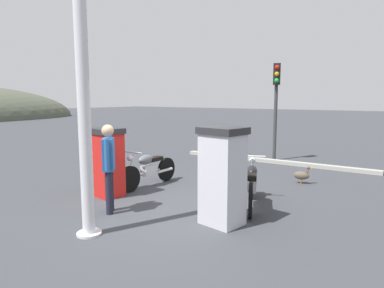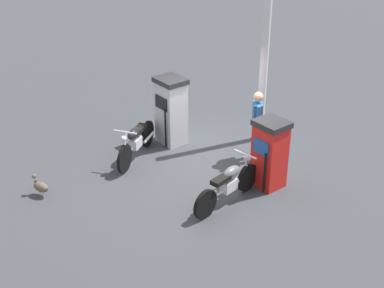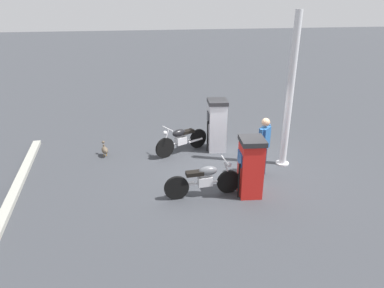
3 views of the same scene
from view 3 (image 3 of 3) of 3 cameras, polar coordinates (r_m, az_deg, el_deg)
The scene contains 9 objects.
ground_plane at distance 10.16m, azimuth 5.73°, elevation -4.21°, with size 120.00×120.00×0.00m, color #383A3F.
fuel_pump_near at distance 11.17m, azimuth 4.18°, elevation 3.20°, with size 0.73×0.80×1.71m.
fuel_pump_far at distance 8.61m, azimuth 9.80°, elevation -3.78°, with size 0.71×0.75×1.54m.
motorcycle_near_pump at distance 11.03m, azimuth -1.80°, elevation 0.78°, with size 1.84×0.94×0.97m.
motorcycle_far_pump at distance 8.58m, azimuth 2.06°, elevation -6.03°, with size 1.99×0.56×0.95m.
attendant_person at distance 9.57m, azimuth 12.00°, elevation 0.14°, with size 0.48×0.45×1.71m.
wandering_duck at distance 11.21m, azimuth -14.46°, elevation -0.93°, with size 0.26×0.47×0.48m.
canopy_support_pole at distance 10.10m, azimuth 16.10°, elevation 7.80°, with size 0.40×0.40×4.42m.
road_edge_kerb at distance 10.10m, azimuth -27.43°, elevation -6.63°, with size 0.43×6.68×0.12m.
Camera 3 is at (2.95, 8.61, 4.53)m, focal length 31.75 mm.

